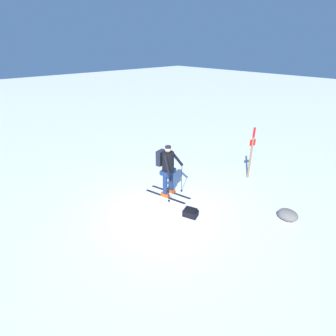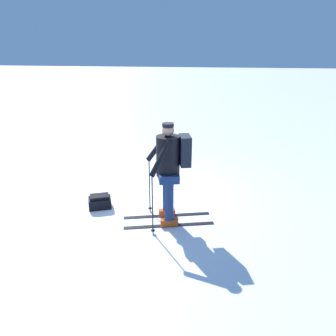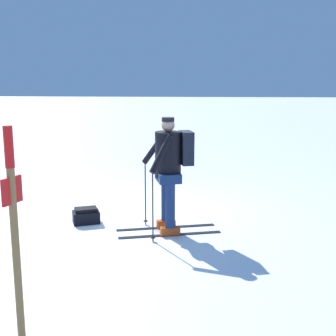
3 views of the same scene
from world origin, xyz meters
The scene contains 5 objects.
ground_plane centered at (0.00, 0.00, 0.00)m, with size 80.00×80.00×0.00m, color white.
skier centered at (0.67, -0.72, 1.07)m, with size 1.66×0.93×1.80m.
dropped_backpack centered at (-0.74, -0.38, 0.12)m, with size 0.50×0.43×0.26m.
trail_marker centered at (-0.53, -3.88, 1.20)m, with size 0.10×0.23×2.02m.
rock_boulder centered at (-2.81, -2.39, 0.16)m, with size 0.58×0.50×0.32m, color slate.
Camera 1 is at (-5.12, 4.55, 4.78)m, focal length 28.00 mm.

